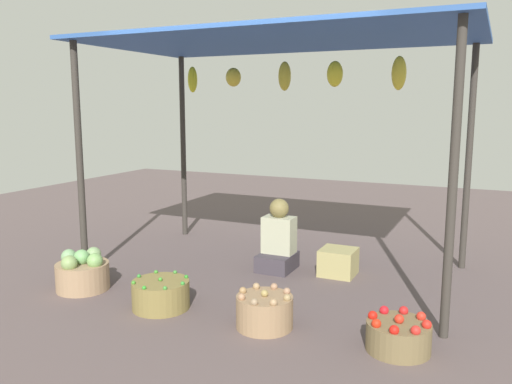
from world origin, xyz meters
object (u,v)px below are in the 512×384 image
object	(u,v)px
basket_green_chilies	(161,294)
vendor_person	(278,243)
wooden_crate_near_vendor	(338,262)
basket_cabbages	(83,273)
basket_potatoes	(265,311)
basket_red_tomatoes	(398,336)

from	to	relation	value
basket_green_chilies	vendor_person	bearing A→B (deg)	70.98
vendor_person	wooden_crate_near_vendor	world-z (taller)	vendor_person
vendor_person	basket_green_chilies	world-z (taller)	vendor_person
basket_green_chilies	wooden_crate_near_vendor	size ratio (longest dim) A/B	1.40
basket_cabbages	basket_potatoes	distance (m)	1.97
basket_green_chilies	basket_red_tomatoes	bearing A→B (deg)	1.54
basket_cabbages	basket_potatoes	size ratio (longest dim) A/B	1.10
vendor_person	wooden_crate_near_vendor	size ratio (longest dim) A/B	2.16
basket_cabbages	vendor_person	bearing A→B (deg)	43.42
basket_potatoes	basket_red_tomatoes	size ratio (longest dim) A/B	0.98
basket_green_chilies	basket_potatoes	world-z (taller)	basket_potatoes
basket_potatoes	wooden_crate_near_vendor	bearing A→B (deg)	83.98
vendor_person	basket_red_tomatoes	xyz separation A→B (m)	(1.54, -1.42, -0.18)
basket_cabbages	basket_potatoes	bearing A→B (deg)	-1.69
vendor_person	wooden_crate_near_vendor	bearing A→B (deg)	7.44
vendor_person	basket_cabbages	size ratio (longest dim) A/B	1.54
basket_green_chilies	basket_potatoes	size ratio (longest dim) A/B	1.10
basket_green_chilies	basket_potatoes	distance (m)	1.00
vendor_person	basket_cabbages	bearing A→B (deg)	-136.58
basket_cabbages	basket_red_tomatoes	distance (m)	3.02
basket_green_chilies	wooden_crate_near_vendor	world-z (taller)	basket_green_chilies
basket_red_tomatoes	wooden_crate_near_vendor	distance (m)	1.75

